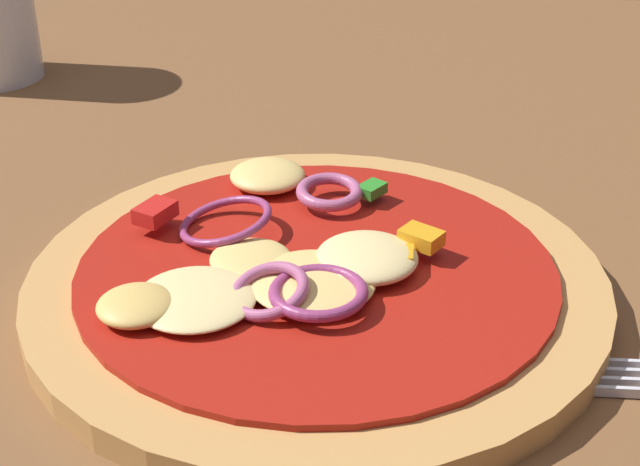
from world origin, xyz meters
TOP-DOWN VIEW (x-y plane):
  - dining_table at (0.00, 0.00)m, footprint 1.35×0.92m
  - pizza at (-0.05, -0.03)m, footprint 0.24×0.24m

SIDE VIEW (x-z plane):
  - dining_table at x=0.00m, z-range 0.00..0.03m
  - pizza at x=-0.05m, z-range 0.02..0.05m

